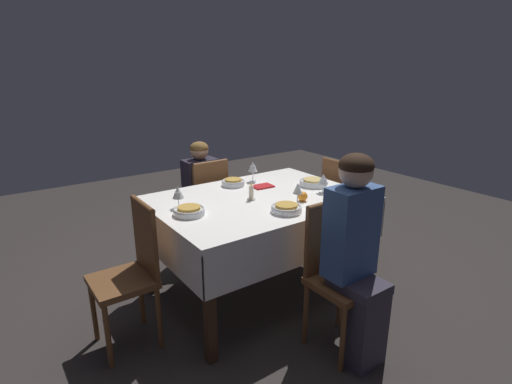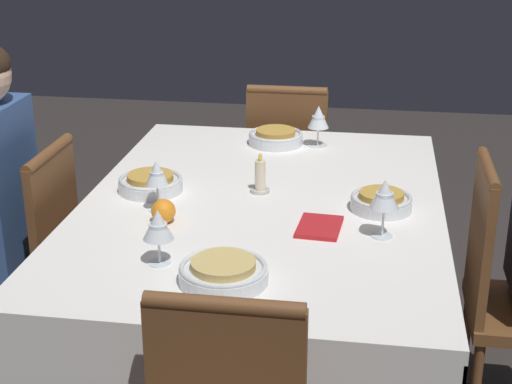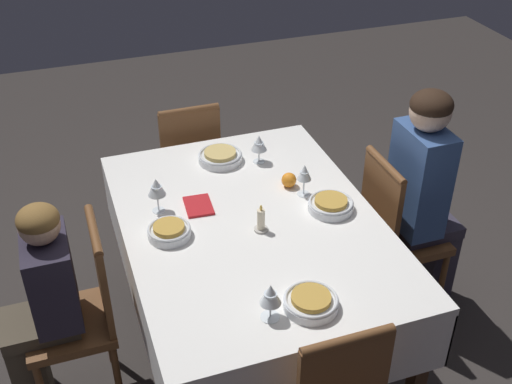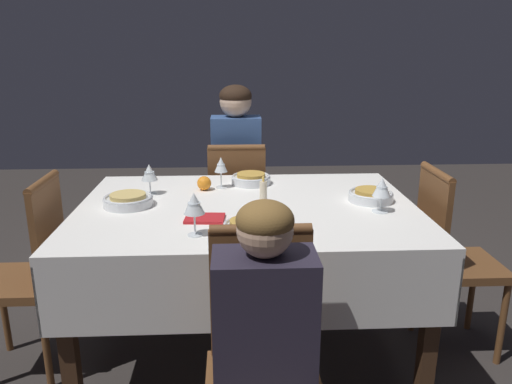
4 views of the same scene
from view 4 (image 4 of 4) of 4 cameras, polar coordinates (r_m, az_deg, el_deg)
name	(u,v)px [view 4 (image 4 of 4)]	position (r m, az deg, el deg)	size (l,w,h in m)	color
ground_plane	(248,354)	(2.60, -0.94, -18.06)	(8.00, 8.00, 0.00)	#332D2B
dining_table	(247,224)	(2.29, -1.02, -3.66)	(1.52, 1.10, 0.78)	white
chair_south	(237,208)	(3.07, -2.20, -1.85)	(0.36, 0.37, 0.93)	brown
chair_north	(262,357)	(1.68, 0.72, -18.30)	(0.36, 0.37, 0.93)	brown
chair_west	(449,253)	(2.60, 21.23, -6.47)	(0.37, 0.36, 0.93)	brown
chair_east	(30,268)	(2.48, -24.41, -7.94)	(0.37, 0.36, 0.93)	brown
person_adult_denim	(236,172)	(3.15, -2.27, 2.30)	(0.30, 0.34, 1.25)	#383342
person_child_dark	(266,367)	(1.52, 1.11, -19.38)	(0.30, 0.33, 1.07)	#4C4233
bowl_south	(251,179)	(2.60, -0.58, 1.54)	(0.20, 0.20, 0.06)	silver
wine_glass_south	(221,166)	(2.51, -4.03, 3.01)	(0.07, 0.07, 0.16)	white
bowl_north	(247,227)	(1.91, -1.05, -4.04)	(0.18, 0.18, 0.06)	silver
wine_glass_north	(194,205)	(1.88, -7.08, -1.43)	(0.08, 0.08, 0.17)	white
bowl_west	(371,195)	(2.37, 12.98, -0.37)	(0.20, 0.20, 0.06)	silver
wine_glass_west	(382,188)	(2.20, 14.18, 0.43)	(0.08, 0.08, 0.15)	white
bowl_east	(128,200)	(2.31, -14.40, -0.88)	(0.22, 0.22, 0.06)	silver
wine_glass_east	(149,173)	(2.45, -12.09, 2.12)	(0.08, 0.08, 0.15)	white
candle_centerpiece	(263,194)	(2.26, 0.83, -0.23)	(0.06, 0.06, 0.13)	beige
orange_fruit	(204,183)	(2.50, -5.95, 1.01)	(0.07, 0.07, 0.07)	orange
napkin_red_folded	(205,218)	(2.08, -5.88, -3.02)	(0.17, 0.13, 0.01)	red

